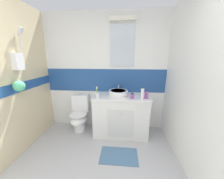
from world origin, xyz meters
TOP-DOWN VIEW (x-y plane):
  - ground_plane at (0.00, 1.20)m, footprint 3.20×3.48m
  - wall_back_tiled at (0.01, 2.45)m, footprint 3.20×0.20m
  - wall_right_plain at (1.35, 1.20)m, footprint 0.10×3.48m
  - vanity_cabinet at (0.36, 2.12)m, footprint 1.11×0.58m
  - sink_basin at (0.30, 2.13)m, footprint 0.38×0.42m
  - toilet at (-0.55, 2.16)m, footprint 0.37×0.50m
  - toothbrush_cup at (-0.09, 1.95)m, footprint 0.07×0.07m
  - soap_dispenser at (0.83, 1.97)m, footprint 0.06×0.06m
  - lotion_bottle_short at (0.57, 1.94)m, footprint 0.06×0.06m
  - shampoo_bottle_tall at (0.76, 1.95)m, footprint 0.06×0.06m
  - bath_mat at (0.35, 1.45)m, footprint 0.62×0.40m

SIDE VIEW (x-z plane):
  - ground_plane at x=0.00m, z-range -0.04..0.00m
  - bath_mat at x=0.35m, z-range 0.00..0.01m
  - toilet at x=-0.55m, z-range -0.03..0.78m
  - vanity_cabinet at x=0.36m, z-range 0.00..0.85m
  - lotion_bottle_short at x=0.57m, z-range 0.85..0.96m
  - sink_basin at x=0.30m, z-range 0.82..0.99m
  - toothbrush_cup at x=-0.09m, z-range 0.80..1.01m
  - soap_dispenser at x=0.83m, z-range 0.83..1.00m
  - shampoo_bottle_tall at x=0.76m, z-range 0.85..1.07m
  - wall_right_plain at x=1.35m, z-range 0.00..2.50m
  - wall_back_tiled at x=0.01m, z-range 0.01..2.51m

